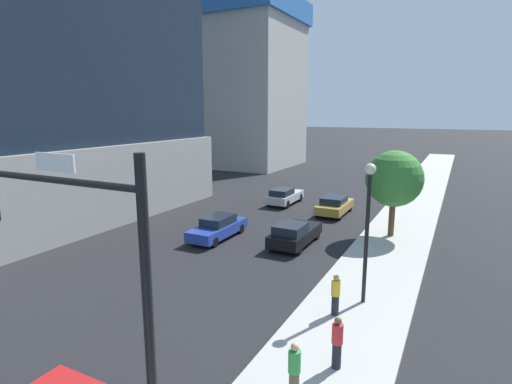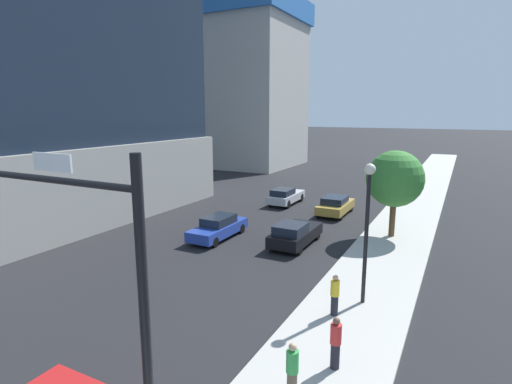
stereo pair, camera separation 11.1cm
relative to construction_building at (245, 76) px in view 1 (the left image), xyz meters
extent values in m
cube|color=#B2AFA8|center=(25.42, -32.12, -12.72)|extent=(4.14, 120.00, 0.15)
cube|color=#9E9B93|center=(-3.22, -32.34, -10.03)|extent=(22.63, 21.93, 5.52)
cube|color=#B2AFA8|center=(-0.03, 0.03, -1.32)|extent=(13.95, 13.90, 22.96)
cube|color=#2D6BB7|center=(-0.03, 0.03, 8.66)|extent=(14.79, 14.74, 3.00)
cube|color=gold|center=(4.16, -4.14, 2.98)|extent=(0.90, 0.90, 31.56)
cylinder|color=black|center=(23.75, -47.45, -9.17)|extent=(0.20, 0.20, 6.95)
cylinder|color=black|center=(20.63, -47.45, -6.34)|extent=(6.23, 0.14, 0.14)
cube|color=white|center=(21.57, -47.45, -5.99)|extent=(1.10, 0.04, 0.36)
cylinder|color=black|center=(25.56, -36.99, -10.00)|extent=(0.16, 0.16, 5.29)
sphere|color=silver|center=(25.56, -36.99, -7.17)|extent=(0.44, 0.44, 0.44)
cylinder|color=brown|center=(25.09, -27.14, -11.48)|extent=(0.36, 0.36, 2.32)
sphere|color=#387F33|center=(25.09, -27.14, -9.03)|extent=(3.45, 3.45, 3.45)
cube|color=#B7B7BC|center=(15.48, -21.36, -12.19)|extent=(1.78, 4.41, 0.62)
cube|color=#19212D|center=(15.48, -22.09, -11.63)|extent=(1.50, 2.04, 0.51)
cylinder|color=black|center=(14.69, -19.86, -12.45)|extent=(0.22, 0.69, 0.69)
cylinder|color=black|center=(16.26, -19.86, -12.45)|extent=(0.22, 0.69, 0.69)
cylinder|color=black|center=(14.69, -22.85, -12.45)|extent=(0.22, 0.69, 0.69)
cylinder|color=black|center=(16.26, -22.85, -12.45)|extent=(0.22, 0.69, 0.69)
cube|color=black|center=(20.25, -31.07, -12.18)|extent=(1.85, 4.46, 0.67)
cube|color=#19212D|center=(20.25, -31.89, -11.59)|extent=(1.55, 1.93, 0.51)
cylinder|color=black|center=(19.44, -29.55, -12.47)|extent=(0.22, 0.66, 0.66)
cylinder|color=black|center=(21.06, -29.55, -12.47)|extent=(0.22, 0.66, 0.66)
cylinder|color=black|center=(19.44, -32.58, -12.47)|extent=(0.22, 0.66, 0.66)
cylinder|color=black|center=(21.06, -32.58, -12.47)|extent=(0.22, 0.66, 0.66)
cube|color=#AD8938|center=(20.25, -22.91, -12.19)|extent=(1.91, 4.35, 0.63)
cube|color=#19212D|center=(20.25, -23.14, -11.63)|extent=(1.60, 2.17, 0.50)
cylinder|color=black|center=(19.41, -21.43, -12.45)|extent=(0.22, 0.68, 0.68)
cylinder|color=black|center=(21.09, -21.43, -12.45)|extent=(0.22, 0.68, 0.68)
cylinder|color=black|center=(19.41, -24.39, -12.45)|extent=(0.22, 0.68, 0.68)
cylinder|color=black|center=(21.09, -24.39, -12.45)|extent=(0.22, 0.68, 0.68)
cube|color=#233D9E|center=(15.48, -32.11, -12.23)|extent=(1.71, 4.64, 0.63)
cube|color=#19212D|center=(15.48, -32.03, -11.65)|extent=(1.44, 2.18, 0.53)
cylinder|color=black|center=(14.72, -30.53, -12.49)|extent=(0.22, 0.60, 0.60)
cylinder|color=black|center=(16.23, -30.53, -12.49)|extent=(0.22, 0.60, 0.60)
cylinder|color=black|center=(14.72, -33.68, -12.49)|extent=(0.22, 0.60, 0.60)
cylinder|color=black|center=(16.23, -33.68, -12.49)|extent=(0.22, 0.60, 0.60)
cylinder|color=black|center=(24.83, -38.55, -12.25)|extent=(0.28, 0.28, 0.79)
cylinder|color=gold|center=(24.83, -38.55, -11.55)|extent=(0.34, 0.34, 0.61)
sphere|color=tan|center=(24.83, -38.55, -11.14)|extent=(0.21, 0.21, 0.21)
cylinder|color=black|center=(25.79, -41.73, -12.24)|extent=(0.28, 0.28, 0.81)
cylinder|color=red|center=(25.79, -41.73, -11.52)|extent=(0.34, 0.34, 0.62)
sphere|color=brown|center=(25.79, -41.73, -11.10)|extent=(0.22, 0.22, 0.22)
cylinder|color=green|center=(25.16, -43.59, -11.52)|extent=(0.34, 0.34, 0.63)
sphere|color=tan|center=(25.16, -43.59, -11.10)|extent=(0.22, 0.22, 0.22)
camera|label=1|loc=(28.63, -52.66, -5.01)|focal=28.46mm
camera|label=2|loc=(28.73, -52.61, -5.01)|focal=28.46mm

